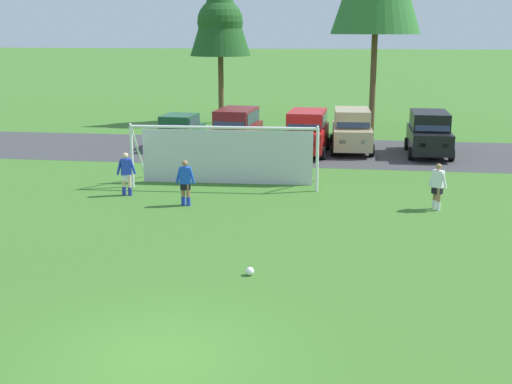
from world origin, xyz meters
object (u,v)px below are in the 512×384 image
(parked_car_slot_far_left, at_px, (179,131))
(parked_car_slot_center_right, at_px, (429,133))
(parked_car_slot_center_left, at_px, (307,132))
(player_striker_near, at_px, (126,174))
(parked_car_slot_center, at_px, (352,130))
(player_defender_far, at_px, (185,183))
(soccer_ball, at_px, (250,271))
(soccer_goal, at_px, (226,153))
(player_midfield_center, at_px, (437,187))
(parked_car_slot_left, at_px, (236,129))

(parked_car_slot_far_left, relative_size, parked_car_slot_center_right, 0.93)
(parked_car_slot_center_left, bearing_deg, parked_car_slot_far_left, 172.31)
(player_striker_near, xyz_separation_m, parked_car_slot_center, (8.34, 10.85, 0.29))
(player_defender_far, height_order, parked_car_slot_center, parked_car_slot_center)
(soccer_ball, distance_m, player_striker_near, 9.79)
(soccer_goal, height_order, player_striker_near, soccer_goal)
(parked_car_slot_center, xyz_separation_m, parked_car_slot_center_right, (3.83, -0.57, 0.00))
(player_defender_far, bearing_deg, player_midfield_center, 4.58)
(parked_car_slot_center, bearing_deg, player_defender_far, -115.64)
(player_striker_near, xyz_separation_m, parked_car_slot_center_right, (12.17, 10.28, 0.29))
(player_midfield_center, bearing_deg, parked_car_slot_far_left, 137.45)
(soccer_goal, bearing_deg, soccer_ball, -75.83)
(parked_car_slot_center_left, bearing_deg, parked_car_slot_center_right, 4.44)
(soccer_goal, relative_size, player_striker_near, 4.57)
(soccer_ball, relative_size, parked_car_slot_far_left, 0.05)
(player_midfield_center, distance_m, parked_car_slot_center_left, 11.53)
(player_striker_near, bearing_deg, player_defender_far, -23.92)
(parked_car_slot_center_right, bearing_deg, player_striker_near, -139.82)
(soccer_ball, relative_size, soccer_goal, 0.03)
(player_defender_far, xyz_separation_m, parked_car_slot_far_left, (-3.37, 11.88, 0.05))
(player_midfield_center, bearing_deg, player_striker_near, 177.79)
(parked_car_slot_left, distance_m, parked_car_slot_center_left, 3.71)
(parked_car_slot_center_left, xyz_separation_m, parked_car_slot_center, (2.25, 1.04, 0.00))
(player_striker_near, distance_m, parked_car_slot_center_left, 11.55)
(soccer_ball, height_order, soccer_goal, soccer_goal)
(parked_car_slot_far_left, distance_m, parked_car_slot_center_left, 6.95)
(player_striker_near, distance_m, parked_car_slot_far_left, 10.76)
(parked_car_slot_center, bearing_deg, parked_car_slot_center_right, -8.47)
(soccer_ball, distance_m, soccer_goal, 10.46)
(player_defender_far, height_order, parked_car_slot_left, parked_car_slot_left)
(player_defender_far, distance_m, parked_car_slot_far_left, 12.35)
(player_striker_near, relative_size, player_defender_far, 1.00)
(player_striker_near, bearing_deg, soccer_goal, 34.37)
(parked_car_slot_left, bearing_deg, soccer_ball, -78.84)
(parked_car_slot_center_left, distance_m, parked_car_slot_center_right, 6.09)
(soccer_ball, distance_m, parked_car_slot_center, 18.78)
(soccer_goal, relative_size, player_midfield_center, 4.57)
(soccer_ball, distance_m, parked_car_slot_far_left, 19.69)
(player_midfield_center, height_order, parked_car_slot_center, parked_car_slot_center)
(parked_car_slot_center_left, bearing_deg, parked_car_slot_center, 24.90)
(parked_car_slot_far_left, bearing_deg, parked_car_slot_center, 0.72)
(player_midfield_center, distance_m, parked_car_slot_far_left, 16.52)
(player_striker_near, relative_size, parked_car_slot_center_right, 0.36)
(parked_car_slot_left, relative_size, parked_car_slot_center_left, 1.01)
(soccer_goal, distance_m, player_striker_near, 4.14)
(parked_car_slot_center, bearing_deg, parked_car_slot_left, -173.51)
(parked_car_slot_far_left, bearing_deg, player_defender_far, -74.17)
(player_defender_far, relative_size, parked_car_slot_center_left, 0.35)
(soccer_goal, distance_m, parked_car_slot_center, 9.86)
(parked_car_slot_center_left, bearing_deg, player_defender_far, -107.78)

